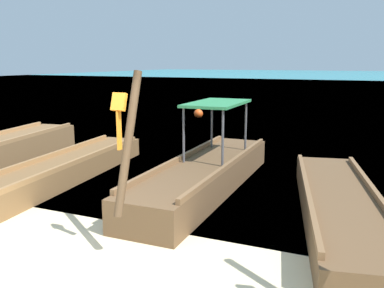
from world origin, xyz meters
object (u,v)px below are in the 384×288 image
(longtail_boat_orange_ribbon, at_px, (205,174))
(longtail_boat_pink_ribbon, at_px, (340,207))
(longtail_boat_red_ribbon, at_px, (6,150))
(mooring_buoy_near, at_px, (198,114))
(longtail_boat_violet_ribbon, at_px, (63,169))

(longtail_boat_orange_ribbon, relative_size, longtail_boat_pink_ribbon, 1.02)
(longtail_boat_red_ribbon, bearing_deg, longtail_boat_orange_ribbon, -1.53)
(longtail_boat_orange_ribbon, height_order, mooring_buoy_near, longtail_boat_orange_ribbon)
(longtail_boat_orange_ribbon, bearing_deg, longtail_boat_pink_ribbon, -15.50)
(longtail_boat_violet_ribbon, height_order, longtail_boat_pink_ribbon, longtail_boat_violet_ribbon)
(longtail_boat_violet_ribbon, bearing_deg, longtail_boat_orange_ribbon, 11.24)
(longtail_boat_orange_ribbon, xyz_separation_m, mooring_buoy_near, (-4.42, 10.34, -0.13))
(longtail_boat_red_ribbon, distance_m, longtail_boat_pink_ribbon, 8.67)
(longtail_boat_orange_ribbon, height_order, longtail_boat_pink_ribbon, longtail_boat_pink_ribbon)
(longtail_boat_violet_ribbon, distance_m, mooring_buoy_near, 11.04)
(longtail_boat_violet_ribbon, distance_m, longtail_boat_orange_ribbon, 3.29)
(longtail_boat_violet_ribbon, relative_size, longtail_boat_orange_ribbon, 1.02)
(longtail_boat_orange_ribbon, relative_size, mooring_buoy_near, 14.34)
(longtail_boat_violet_ribbon, relative_size, mooring_buoy_near, 14.60)
(longtail_boat_red_ribbon, relative_size, mooring_buoy_near, 12.82)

